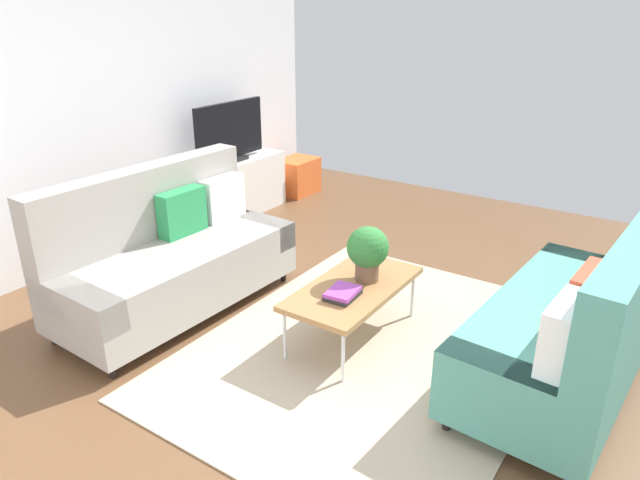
# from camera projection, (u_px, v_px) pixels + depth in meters

# --- Properties ---
(ground_plane) EXTENTS (7.68, 7.68, 0.00)m
(ground_plane) POSITION_uv_depth(u_px,v_px,m) (342.00, 344.00, 4.11)
(ground_plane) COLOR brown
(wall_far) EXTENTS (6.40, 0.12, 2.90)m
(wall_far) POSITION_uv_depth(u_px,v_px,m) (71.00, 103.00, 5.00)
(wall_far) COLOR silver
(wall_far) RESTS_ON ground_plane
(area_rug) EXTENTS (2.90, 2.20, 0.01)m
(area_rug) POSITION_uv_depth(u_px,v_px,m) (373.00, 348.00, 4.05)
(area_rug) COLOR tan
(area_rug) RESTS_ON ground_plane
(couch_beige) EXTENTS (1.93, 0.90, 1.10)m
(couch_beige) POSITION_uv_depth(u_px,v_px,m) (171.00, 254.00, 4.47)
(couch_beige) COLOR gray
(couch_beige) RESTS_ON ground_plane
(couch_green) EXTENTS (1.95, 0.96, 1.10)m
(couch_green) POSITION_uv_depth(u_px,v_px,m) (577.00, 324.00, 3.50)
(couch_green) COLOR teal
(couch_green) RESTS_ON ground_plane
(coffee_table) EXTENTS (1.10, 0.56, 0.42)m
(coffee_table) POSITION_uv_depth(u_px,v_px,m) (353.00, 289.00, 4.05)
(coffee_table) COLOR #9E7042
(coffee_table) RESTS_ON ground_plane
(tv_console) EXTENTS (1.40, 0.44, 0.64)m
(tv_console) POSITION_uv_depth(u_px,v_px,m) (232.00, 189.00, 6.47)
(tv_console) COLOR silver
(tv_console) RESTS_ON ground_plane
(tv) EXTENTS (1.00, 0.20, 0.64)m
(tv) POSITION_uv_depth(u_px,v_px,m) (230.00, 133.00, 6.22)
(tv) COLOR black
(tv) RESTS_ON tv_console
(storage_trunk) EXTENTS (0.52, 0.40, 0.44)m
(storage_trunk) POSITION_uv_depth(u_px,v_px,m) (297.00, 176.00, 7.30)
(storage_trunk) COLOR orange
(storage_trunk) RESTS_ON ground_plane
(potted_plant) EXTENTS (0.30, 0.30, 0.40)m
(potted_plant) POSITION_uv_depth(u_px,v_px,m) (368.00, 250.00, 4.03)
(potted_plant) COLOR brown
(potted_plant) RESTS_ON coffee_table
(table_book_0) EXTENTS (0.25, 0.19, 0.03)m
(table_book_0) POSITION_uv_depth(u_px,v_px,m) (343.00, 295.00, 3.87)
(table_book_0) COLOR #262626
(table_book_0) RESTS_ON coffee_table
(table_book_1) EXTENTS (0.26, 0.21, 0.03)m
(table_book_1) POSITION_uv_depth(u_px,v_px,m) (343.00, 292.00, 3.86)
(table_book_1) COLOR purple
(table_book_1) RESTS_ON table_book_0
(vase_0) EXTENTS (0.12, 0.12, 0.17)m
(vase_0) POSITION_uv_depth(u_px,v_px,m) (188.00, 164.00, 5.90)
(vase_0) COLOR #B24C4C
(vase_0) RESTS_ON tv_console
(bottle_0) EXTENTS (0.06, 0.06, 0.16)m
(bottle_0) POSITION_uv_depth(u_px,v_px,m) (206.00, 162.00, 5.99)
(bottle_0) COLOR #3359B2
(bottle_0) RESTS_ON tv_console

